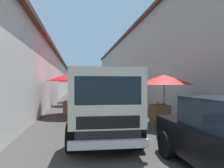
# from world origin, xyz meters

# --- Properties ---
(ground) EXTENTS (90.00, 90.00, 0.00)m
(ground) POSITION_xyz_m (13.50, 0.00, 0.00)
(ground) COLOR #3D3A38
(building_left_whitewash) EXTENTS (49.80, 7.50, 4.61)m
(building_left_whitewash) POSITION_xyz_m (15.75, 7.06, 2.31)
(building_left_whitewash) COLOR silver
(building_left_whitewash) RESTS_ON ground
(building_right_concrete) EXTENTS (49.80, 7.50, 7.13)m
(building_right_concrete) POSITION_xyz_m (15.75, -7.06, 3.57)
(building_right_concrete) COLOR #A39E93
(building_right_concrete) RESTS_ON ground
(fruit_stall_far_right) EXTENTS (2.14, 2.14, 2.25)m
(fruit_stall_far_right) POSITION_xyz_m (17.59, 2.07, 1.63)
(fruit_stall_far_right) COLOR #9E9EA3
(fruit_stall_far_right) RESTS_ON ground
(fruit_stall_near_left) EXTENTS (2.39, 2.39, 2.14)m
(fruit_stall_near_left) POSITION_xyz_m (14.33, -1.30, 1.63)
(fruit_stall_near_left) COLOR #9E9EA3
(fruit_stall_near_left) RESTS_ON ground
(fruit_stall_mid_lane) EXTENTS (2.42, 2.42, 2.18)m
(fruit_stall_mid_lane) POSITION_xyz_m (6.47, -1.91, 1.68)
(fruit_stall_mid_lane) COLOR #9E9EA3
(fruit_stall_mid_lane) RESTS_ON ground
(fruit_stall_far_left) EXTENTS (2.86, 2.86, 2.42)m
(fruit_stall_far_left) POSITION_xyz_m (9.78, 1.92, 1.90)
(fruit_stall_far_left) COLOR #9E9EA3
(fruit_stall_far_left) RESTS_ON ground
(fruit_stall_near_right) EXTENTS (2.11, 2.11, 2.35)m
(fruit_stall_near_right) POSITION_xyz_m (14.65, 2.15, 1.71)
(fruit_stall_near_right) COLOR #9E9EA3
(fruit_stall_near_right) RESTS_ON ground
(delivery_truck) EXTENTS (5.01, 2.18, 2.08)m
(delivery_truck) POSITION_xyz_m (4.44, 0.91, 1.04)
(delivery_truck) COLOR black
(delivery_truck) RESTS_ON ground
(vendor_by_crates) EXTENTS (0.45, 0.51, 1.61)m
(vendor_by_crates) POSITION_xyz_m (15.70, -0.96, 0.93)
(vendor_by_crates) COLOR #232328
(vendor_by_crates) RESTS_ON ground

